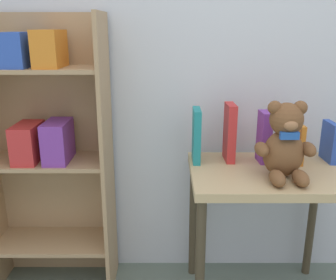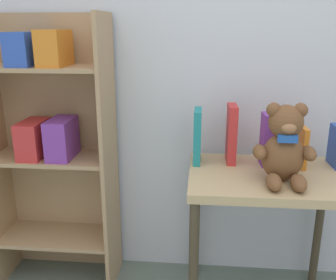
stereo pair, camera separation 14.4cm
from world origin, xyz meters
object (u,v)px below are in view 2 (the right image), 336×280
Objects in this scene: bookshelf_side at (52,140)px; teddy_bear at (284,147)px; display_table at (267,196)px; book_standing_red at (231,134)px; book_standing_orange at (301,146)px; book_standing_purple at (267,140)px; book_standing_blue at (336,146)px; book_standing_teal at (197,136)px.

teddy_bear is (1.04, -0.24, 0.07)m from bookshelf_side.
teddy_bear reaches higher than display_table.
book_standing_orange is at bearing -5.39° from book_standing_red.
bookshelf_side is 1.16m from book_standing_orange.
book_standing_purple is 1.29× the size of book_standing_blue.
teddy_bear is at bearing -63.66° from display_table.
book_standing_orange is (0.12, 0.19, -0.05)m from teddy_bear.
teddy_bear is at bearing -80.85° from book_standing_purple.
teddy_bear is 1.30× the size of book_standing_teal.
book_standing_teal is at bearing 177.74° from book_standing_orange.
display_table is 3.72× the size of book_standing_orange.
book_standing_red is (0.15, 0.01, 0.01)m from book_standing_teal.
book_standing_orange reaches higher than display_table.
book_standing_red is 1.46× the size of book_standing_blue.
book_standing_purple is (0.15, -0.02, -0.02)m from book_standing_red.
book_standing_teal is at bearing 158.16° from display_table.
book_standing_orange and book_standing_blue have the same top height.
display_table is 3.70× the size of book_standing_blue.
book_standing_red is (0.85, -0.03, 0.06)m from bookshelf_side.
book_standing_red reaches higher than book_standing_teal.
book_standing_blue is at bearing 3.07° from book_standing_orange.
book_standing_teal is 0.92× the size of book_standing_red.
display_table is at bearing -144.46° from book_standing_orange.
teddy_bear reaches higher than book_standing_blue.
book_standing_purple is (1.00, -0.06, 0.04)m from bookshelf_side.
display_table is 0.38m from book_standing_blue.
bookshelf_side is at bearing 170.48° from display_table.
book_standing_blue reaches higher than display_table.
bookshelf_side is 0.85m from book_standing_red.
teddy_bear is at bearing -13.11° from bookshelf_side.
teddy_bear is 0.39m from book_standing_teal.
bookshelf_side is 5.02× the size of book_standing_red.
book_standing_orange is (0.46, -0.01, -0.03)m from book_standing_teal.
book_standing_teal is at bearing -176.97° from book_standing_red.
book_standing_red is 0.46m from book_standing_blue.
book_standing_purple is (-0.04, 0.19, -0.03)m from teddy_bear.
bookshelf_side is at bearing 166.89° from teddy_bear.
display_table is at bearing -158.41° from book_standing_blue.
bookshelf_side reaches higher than display_table.
book_standing_orange is at bearing 36.76° from display_table.
book_standing_red is at bearing 138.60° from display_table.
book_standing_purple is (0.00, 0.11, 0.22)m from display_table.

